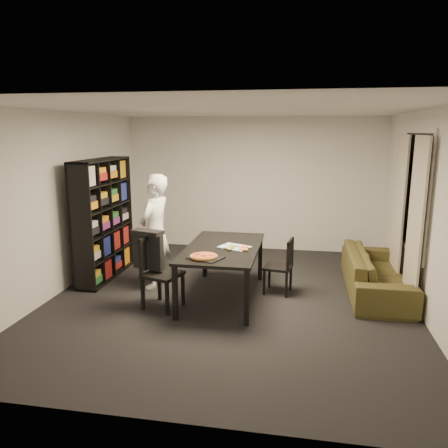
% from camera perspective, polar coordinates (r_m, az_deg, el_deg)
% --- Properties ---
extents(room, '(5.01, 5.51, 2.61)m').
position_cam_1_polar(room, '(5.93, 0.90, 2.10)').
color(room, black).
rests_on(room, ground).
extents(window_pane, '(0.02, 1.40, 1.60)m').
position_cam_1_polar(window_pane, '(6.60, 23.67, 3.86)').
color(window_pane, black).
rests_on(window_pane, room).
extents(window_frame, '(0.03, 1.52, 1.72)m').
position_cam_1_polar(window_frame, '(6.60, 23.62, 3.86)').
color(window_frame, white).
rests_on(window_frame, room).
extents(curtain_left, '(0.03, 0.70, 2.25)m').
position_cam_1_polar(curtain_left, '(6.14, 23.71, -0.02)').
color(curtain_left, beige).
rests_on(curtain_left, room).
extents(curtain_right, '(0.03, 0.70, 2.25)m').
position_cam_1_polar(curtain_right, '(7.14, 21.83, 1.71)').
color(curtain_right, beige).
rests_on(curtain_right, room).
extents(bookshelf, '(0.35, 1.50, 1.90)m').
position_cam_1_polar(bookshelf, '(7.21, -15.46, 0.63)').
color(bookshelf, black).
rests_on(bookshelf, room).
extents(dining_table, '(1.00, 1.79, 0.75)m').
position_cam_1_polar(dining_table, '(6.10, -0.17, -3.58)').
color(dining_table, black).
rests_on(dining_table, room).
extents(chair_left, '(0.56, 0.56, 0.97)m').
position_cam_1_polar(chair_left, '(5.91, -8.79, -5.57)').
color(chair_left, black).
rests_on(chair_left, room).
extents(chair_right, '(0.43, 0.43, 0.82)m').
position_cam_1_polar(chair_right, '(6.38, 7.77, -5.01)').
color(chair_right, black).
rests_on(chair_right, room).
extents(draped_jacket, '(0.46, 0.30, 0.53)m').
position_cam_1_polar(draped_jacket, '(5.92, -9.91, -3.10)').
color(draped_jacket, black).
rests_on(draped_jacket, chair_left).
extents(person, '(0.53, 0.69, 1.72)m').
position_cam_1_polar(person, '(6.57, -8.96, -0.99)').
color(person, white).
rests_on(person, room).
extents(baking_tray, '(0.49, 0.45, 0.01)m').
position_cam_1_polar(baking_tray, '(5.55, -2.39, -4.43)').
color(baking_tray, black).
rests_on(baking_tray, dining_table).
extents(pepperoni_pizza, '(0.35, 0.35, 0.03)m').
position_cam_1_polar(pepperoni_pizza, '(5.55, -2.66, -4.22)').
color(pepperoni_pizza, '#A76A30').
rests_on(pepperoni_pizza, dining_table).
extents(kitchen_towel, '(0.49, 0.44, 0.01)m').
position_cam_1_polar(kitchen_towel, '(6.05, 1.40, -3.02)').
color(kitchen_towel, white).
rests_on(kitchen_towel, dining_table).
extents(pizza_slices, '(0.39, 0.34, 0.01)m').
position_cam_1_polar(pizza_slices, '(5.98, 1.76, -3.10)').
color(pizza_slices, gold).
rests_on(pizza_slices, dining_table).
extents(sofa, '(0.81, 2.06, 0.60)m').
position_cam_1_polar(sofa, '(6.79, 19.23, -6.00)').
color(sofa, '#3C3618').
rests_on(sofa, room).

